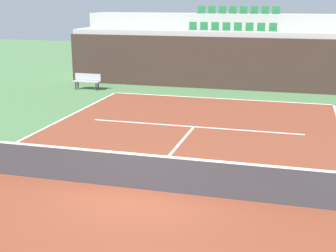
# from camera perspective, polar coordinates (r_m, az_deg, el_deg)

# --- Properties ---
(ground_plane) EXTENTS (80.00, 80.00, 0.00)m
(ground_plane) POSITION_cam_1_polar(r_m,az_deg,el_deg) (12.37, -3.30, -7.66)
(ground_plane) COLOR #477042
(court_surface) EXTENTS (11.00, 24.00, 0.01)m
(court_surface) POSITION_cam_1_polar(r_m,az_deg,el_deg) (12.37, -3.30, -7.64)
(court_surface) COLOR brown
(court_surface) RESTS_ON ground_plane
(baseline_far) EXTENTS (11.00, 0.10, 0.00)m
(baseline_far) POSITION_cam_1_polar(r_m,az_deg,el_deg) (23.52, 6.06, 3.34)
(baseline_far) COLOR white
(baseline_far) RESTS_ON court_surface
(service_line_far) EXTENTS (8.26, 0.10, 0.00)m
(service_line_far) POSITION_cam_1_polar(r_m,az_deg,el_deg) (18.22, 3.15, -0.09)
(service_line_far) COLOR white
(service_line_far) RESTS_ON court_surface
(centre_service_line) EXTENTS (0.10, 6.40, 0.00)m
(centre_service_line) POSITION_cam_1_polar(r_m,az_deg,el_deg) (15.24, 0.55, -3.13)
(centre_service_line) COLOR white
(centre_service_line) RESTS_ON court_surface
(back_wall) EXTENTS (18.23, 0.30, 2.80)m
(back_wall) POSITION_cam_1_polar(r_m,az_deg,el_deg) (25.88, 7.13, 7.50)
(back_wall) COLOR #33231E
(back_wall) RESTS_ON ground_plane
(stands_tier_lower) EXTENTS (18.23, 2.40, 3.07)m
(stands_tier_lower) POSITION_cam_1_polar(r_m,az_deg,el_deg) (27.18, 7.57, 8.13)
(stands_tier_lower) COLOR #9E9E99
(stands_tier_lower) RESTS_ON ground_plane
(stands_tier_upper) EXTENTS (18.23, 2.40, 3.92)m
(stands_tier_upper) POSITION_cam_1_polar(r_m,az_deg,el_deg) (29.50, 8.26, 9.48)
(stands_tier_upper) COLOR #9E9E99
(stands_tier_upper) RESTS_ON ground_plane
(seating_row_lower) EXTENTS (4.94, 0.44, 0.44)m
(seating_row_lower) POSITION_cam_1_polar(r_m,az_deg,el_deg) (27.13, 7.72, 11.63)
(seating_row_lower) COLOR #1E6633
(seating_row_lower) RESTS_ON stands_tier_lower
(seating_row_upper) EXTENTS (4.94, 0.44, 0.44)m
(seating_row_upper) POSITION_cam_1_polar(r_m,az_deg,el_deg) (29.47, 8.44, 13.52)
(seating_row_upper) COLOR #1E6633
(seating_row_upper) RESTS_ON stands_tier_upper
(tennis_net) EXTENTS (11.08, 0.08, 1.07)m
(tennis_net) POSITION_cam_1_polar(r_m,az_deg,el_deg) (12.18, -3.33, -5.46)
(tennis_net) COLOR black
(tennis_net) RESTS_ON court_surface
(player_bench) EXTENTS (1.50, 0.40, 0.85)m
(player_bench) POSITION_cam_1_polar(r_m,az_deg,el_deg) (26.13, -9.74, 5.49)
(player_bench) COLOR #99999E
(player_bench) RESTS_ON ground_plane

